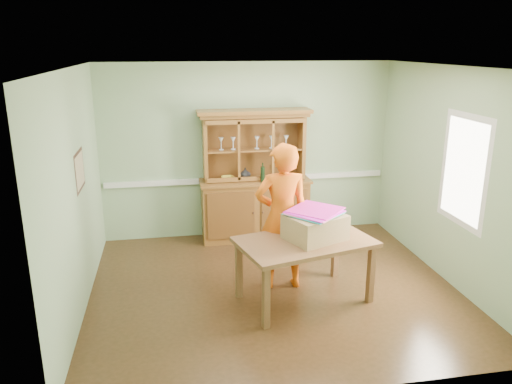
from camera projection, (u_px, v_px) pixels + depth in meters
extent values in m
plane|color=#4A2D17|center=(274.00, 288.00, 6.26)|extent=(4.50, 4.50, 0.00)
plane|color=white|center=(276.00, 67.00, 5.49)|extent=(4.50, 4.50, 0.00)
plane|color=#89A77D|center=(248.00, 151.00, 7.76)|extent=(4.50, 0.00, 4.50)
plane|color=#89A77D|center=(76.00, 195.00, 5.50)|extent=(0.00, 4.00, 4.00)
plane|color=#89A77D|center=(450.00, 176.00, 6.26)|extent=(0.00, 4.00, 4.00)
plane|color=#89A77D|center=(328.00, 251.00, 3.99)|extent=(4.50, 0.00, 4.50)
cube|color=silver|center=(248.00, 179.00, 7.87)|extent=(4.41, 0.05, 0.08)
cube|color=#372016|center=(80.00, 170.00, 5.73)|extent=(0.03, 0.60, 0.46)
cube|color=#BCAF8A|center=(81.00, 170.00, 5.73)|extent=(0.01, 0.52, 0.38)
cube|color=silver|center=(464.00, 171.00, 5.93)|extent=(0.03, 0.96, 1.36)
cube|color=white|center=(463.00, 171.00, 5.93)|extent=(0.01, 0.80, 1.20)
cube|color=brown|center=(255.00, 210.00, 7.79)|extent=(1.64, 0.50, 0.91)
cube|color=brown|center=(255.00, 181.00, 7.65)|extent=(1.69, 0.55, 0.04)
cube|color=brown|center=(252.00, 146.00, 7.74)|extent=(1.55, 0.04, 0.96)
cube|color=brown|center=(205.00, 150.00, 7.47)|extent=(0.05, 0.35, 0.96)
cube|color=brown|center=(301.00, 146.00, 7.72)|extent=(0.05, 0.35, 0.96)
cube|color=brown|center=(254.00, 115.00, 7.45)|extent=(1.64, 0.40, 0.05)
cube|color=brown|center=(254.00, 111.00, 7.41)|extent=(1.71, 0.44, 0.05)
cube|color=brown|center=(254.00, 150.00, 7.60)|extent=(1.44, 0.30, 0.02)
imported|color=#B2B2B7|center=(245.00, 173.00, 7.68)|extent=(0.17, 0.17, 0.17)
imported|color=gold|center=(228.00, 178.00, 7.65)|extent=(0.20, 0.20, 0.05)
cylinder|color=black|center=(263.00, 173.00, 7.48)|extent=(0.06, 0.06, 0.29)
cube|color=brown|center=(305.00, 242.00, 5.79)|extent=(1.71, 1.27, 0.05)
cube|color=brown|center=(266.00, 298.00, 5.30)|extent=(0.09, 0.09, 0.71)
cube|color=brown|center=(239.00, 270.00, 5.95)|extent=(0.09, 0.09, 0.71)
cube|color=brown|center=(371.00, 274.00, 5.84)|extent=(0.09, 0.09, 0.71)
cube|color=brown|center=(335.00, 251.00, 6.49)|extent=(0.09, 0.09, 0.71)
cube|color=#A58055|center=(315.00, 227.00, 5.78)|extent=(0.78, 0.71, 0.29)
cube|color=green|center=(315.00, 213.00, 5.78)|extent=(0.75, 0.75, 0.01)
cube|color=#2CC6D1|center=(315.00, 212.00, 5.78)|extent=(0.75, 0.75, 0.01)
cube|color=pink|center=(315.00, 212.00, 5.78)|extent=(0.75, 0.75, 0.01)
cube|color=#E523E1|center=(315.00, 211.00, 5.77)|extent=(0.75, 0.75, 0.01)
cube|color=#DF22AB|center=(315.00, 210.00, 5.77)|extent=(0.75, 0.75, 0.01)
imported|color=#DF590E|center=(282.00, 217.00, 6.08)|extent=(0.67, 0.44, 1.84)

